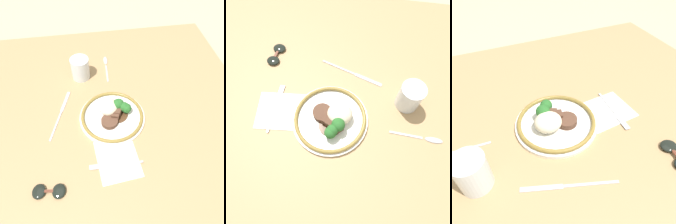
# 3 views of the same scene
# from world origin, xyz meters

# --- Properties ---
(ground_plane) EXTENTS (8.00, 8.00, 0.00)m
(ground_plane) POSITION_xyz_m (0.00, 0.00, 0.00)
(ground_plane) COLOR tan
(dining_table) EXTENTS (1.22, 1.14, 0.03)m
(dining_table) POSITION_xyz_m (0.00, 0.00, 0.02)
(dining_table) COLOR tan
(dining_table) RESTS_ON ground
(napkin) EXTENTS (0.17, 0.14, 0.00)m
(napkin) POSITION_xyz_m (-0.12, -0.02, 0.03)
(napkin) COLOR white
(napkin) RESTS_ON dining_table
(plate) EXTENTS (0.24, 0.24, 0.06)m
(plate) POSITION_xyz_m (0.06, -0.03, 0.05)
(plate) COLOR white
(plate) RESTS_ON dining_table
(juice_glass) EXTENTS (0.08, 0.08, 0.09)m
(juice_glass) POSITION_xyz_m (0.29, 0.07, 0.07)
(juice_glass) COLOR orange
(juice_glass) RESTS_ON dining_table
(fork) EXTENTS (0.02, 0.17, 0.00)m
(fork) POSITION_xyz_m (-0.13, 0.01, 0.03)
(fork) COLOR #B7B7BC
(fork) RESTS_ON napkin
(knife) EXTENTS (0.22, 0.08, 0.00)m
(knife) POSITION_xyz_m (0.10, 0.16, 0.03)
(knife) COLOR #B7B7BC
(knife) RESTS_ON dining_table
(spoon) EXTENTS (0.16, 0.02, 0.01)m
(spoon) POSITION_xyz_m (0.35, -0.04, 0.03)
(spoon) COLOR #B7B7BC
(spoon) RESTS_ON dining_table
(sunglasses) EXTENTS (0.06, 0.10, 0.01)m
(sunglasses) POSITION_xyz_m (-0.19, 0.20, 0.04)
(sunglasses) COLOR black
(sunglasses) RESTS_ON dining_table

